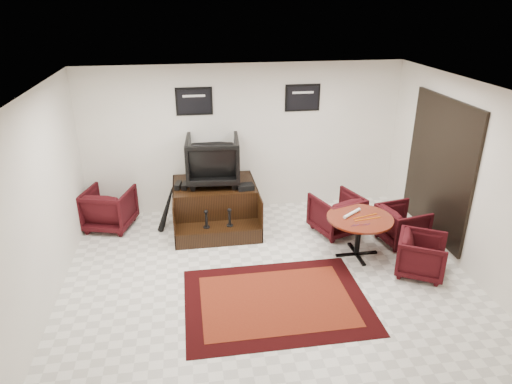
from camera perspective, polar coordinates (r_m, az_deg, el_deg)
ground at (r=7.02m, az=1.38°, el=-10.36°), size 6.00×6.00×0.00m
room_shell at (r=6.40m, az=4.94°, el=4.04°), size 6.02×5.02×2.81m
area_rug at (r=6.50m, az=2.54°, el=-13.43°), size 2.51×1.88×0.01m
shine_podium at (r=8.37m, az=-5.12°, el=-1.77°), size 1.48×1.53×0.76m
shine_chair at (r=8.18m, az=-5.42°, el=4.31°), size 0.99×0.93×0.95m
shoes_pair at (r=8.15m, az=-9.30°, el=0.81°), size 0.26×0.29×0.09m
polish_kit at (r=7.98m, az=-1.32°, el=0.65°), size 0.30×0.22×0.10m
umbrella_black at (r=8.20m, az=-11.18°, el=-2.17°), size 0.31×0.12×0.84m
umbrella_hooked at (r=8.37m, az=-11.03°, el=-1.80°), size 0.30×0.11×0.80m
armchair_side at (r=8.61m, az=-17.90°, el=-1.73°), size 0.97×0.94×0.82m
meeting_table at (r=7.41m, az=12.81°, el=-3.69°), size 1.04×1.04×0.68m
table_chair_back at (r=8.16m, az=10.02°, el=-2.43°), size 0.95×0.92×0.78m
table_chair_window at (r=8.12m, az=17.79°, el=-3.68°), size 0.77×0.80×0.72m
table_chair_corner at (r=7.31m, az=20.03°, el=-7.23°), size 0.88×0.90×0.69m
paper_roll at (r=7.43m, az=11.91°, el=-2.61°), size 0.37×0.29×0.05m
table_clutter at (r=7.33m, az=13.51°, el=-3.29°), size 0.57×0.37×0.01m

